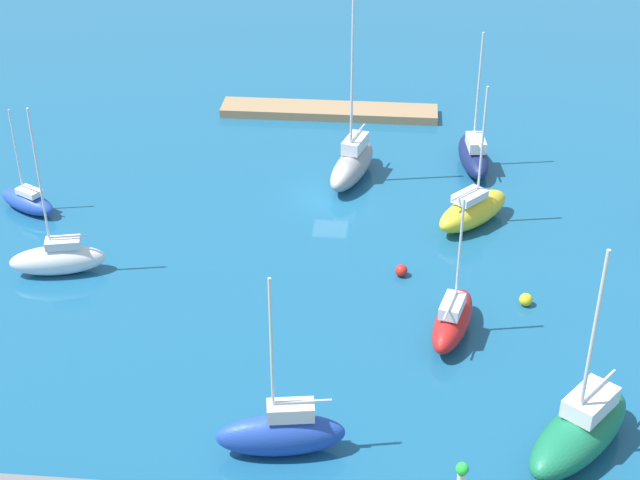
{
  "coord_description": "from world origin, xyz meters",
  "views": [
    {
      "loc": [
        -4.74,
        60.86,
        33.02
      ],
      "look_at": [
        0.0,
        8.33,
        1.5
      ],
      "focal_mm": 54.14,
      "sensor_mm": 36.0,
      "label": 1
    }
  ],
  "objects_px": {
    "sailboat_blue_off_beacon": "(27,201)",
    "sailboat_navy_inner_mooring": "(473,154)",
    "pier_dock": "(329,111)",
    "sailboat_yellow_mid_basin": "(473,210)",
    "mooring_buoy_red": "(401,271)",
    "sailboat_green_near_pier": "(580,430)",
    "mooring_buoy_yellow": "(526,300)",
    "sailboat_white_lone_south": "(58,258)",
    "sailboat_red_far_south": "(453,319)",
    "sailboat_blue_east_end": "(281,433)",
    "sailboat_gray_far_north": "(352,163)"
  },
  "relations": [
    {
      "from": "sailboat_blue_off_beacon",
      "to": "sailboat_navy_inner_mooring",
      "type": "relative_size",
      "value": 0.72
    },
    {
      "from": "pier_dock",
      "to": "sailboat_blue_off_beacon",
      "type": "xyz_separation_m",
      "value": [
        19.67,
        18.72,
        0.44
      ]
    },
    {
      "from": "sailboat_yellow_mid_basin",
      "to": "mooring_buoy_red",
      "type": "relative_size",
      "value": 12.73
    },
    {
      "from": "sailboat_green_near_pier",
      "to": "sailboat_yellow_mid_basin",
      "type": "height_order",
      "value": "sailboat_green_near_pier"
    },
    {
      "from": "sailboat_navy_inner_mooring",
      "to": "mooring_buoy_red",
      "type": "bearing_deg",
      "value": 155.74
    },
    {
      "from": "sailboat_yellow_mid_basin",
      "to": "sailboat_blue_off_beacon",
      "type": "bearing_deg",
      "value": 132.88
    },
    {
      "from": "mooring_buoy_yellow",
      "to": "sailboat_white_lone_south",
      "type": "bearing_deg",
      "value": -1.91
    },
    {
      "from": "sailboat_red_far_south",
      "to": "sailboat_navy_inner_mooring",
      "type": "height_order",
      "value": "sailboat_navy_inner_mooring"
    },
    {
      "from": "sailboat_red_far_south",
      "to": "mooring_buoy_yellow",
      "type": "bearing_deg",
      "value": -37.67
    },
    {
      "from": "sailboat_blue_east_end",
      "to": "mooring_buoy_red",
      "type": "xyz_separation_m",
      "value": [
        -5.52,
        -16.37,
        -0.86
      ]
    },
    {
      "from": "sailboat_gray_far_north",
      "to": "sailboat_green_near_pier",
      "type": "xyz_separation_m",
      "value": [
        -12.73,
        27.9,
        -0.02
      ]
    },
    {
      "from": "pier_dock",
      "to": "sailboat_blue_east_end",
      "type": "relative_size",
      "value": 1.81
    },
    {
      "from": "sailboat_blue_off_beacon",
      "to": "mooring_buoy_yellow",
      "type": "relative_size",
      "value": 9.59
    },
    {
      "from": "sailboat_yellow_mid_basin",
      "to": "mooring_buoy_yellow",
      "type": "bearing_deg",
      "value": -122.47
    },
    {
      "from": "sailboat_yellow_mid_basin",
      "to": "sailboat_red_far_south",
      "type": "bearing_deg",
      "value": -146.34
    },
    {
      "from": "pier_dock",
      "to": "sailboat_navy_inner_mooring",
      "type": "relative_size",
      "value": 1.74
    },
    {
      "from": "sailboat_green_near_pier",
      "to": "sailboat_gray_far_north",
      "type": "bearing_deg",
      "value": -117.79
    },
    {
      "from": "sailboat_yellow_mid_basin",
      "to": "sailboat_blue_east_end",
      "type": "xyz_separation_m",
      "value": [
        10.22,
        23.3,
        0.1
      ]
    },
    {
      "from": "pier_dock",
      "to": "sailboat_red_far_south",
      "type": "relative_size",
      "value": 2.11
    },
    {
      "from": "sailboat_navy_inner_mooring",
      "to": "mooring_buoy_red",
      "type": "distance_m",
      "value": 16.54
    },
    {
      "from": "sailboat_blue_east_end",
      "to": "mooring_buoy_yellow",
      "type": "xyz_separation_m",
      "value": [
        -13.0,
        -13.8,
        -0.85
      ]
    },
    {
      "from": "sailboat_green_near_pier",
      "to": "mooring_buoy_red",
      "type": "bearing_deg",
      "value": -111.76
    },
    {
      "from": "mooring_buoy_red",
      "to": "sailboat_white_lone_south",
      "type": "bearing_deg",
      "value": 4.27
    },
    {
      "from": "sailboat_blue_off_beacon",
      "to": "sailboat_green_near_pier",
      "type": "relative_size",
      "value": 0.65
    },
    {
      "from": "sailboat_red_far_south",
      "to": "mooring_buoy_yellow",
      "type": "xyz_separation_m",
      "value": [
        -4.5,
        -3.46,
        -0.72
      ]
    },
    {
      "from": "sailboat_blue_off_beacon",
      "to": "sailboat_navy_inner_mooring",
      "type": "distance_m",
      "value": 32.85
    },
    {
      "from": "mooring_buoy_yellow",
      "to": "sailboat_green_near_pier",
      "type": "bearing_deg",
      "value": 96.23
    },
    {
      "from": "sailboat_white_lone_south",
      "to": "sailboat_yellow_mid_basin",
      "type": "relative_size",
      "value": 1.12
    },
    {
      "from": "sailboat_yellow_mid_basin",
      "to": "sailboat_blue_east_end",
      "type": "relative_size",
      "value": 0.98
    },
    {
      "from": "pier_dock",
      "to": "sailboat_navy_inner_mooring",
      "type": "xyz_separation_m",
      "value": [
        -11.73,
        9.07,
        0.77
      ]
    },
    {
      "from": "sailboat_green_near_pier",
      "to": "sailboat_navy_inner_mooring",
      "type": "bearing_deg",
      "value": -135.46
    },
    {
      "from": "sailboat_green_near_pier",
      "to": "sailboat_blue_east_end",
      "type": "xyz_separation_m",
      "value": [
        14.35,
        1.4,
        -0.05
      ]
    },
    {
      "from": "sailboat_green_near_pier",
      "to": "pier_dock",
      "type": "bearing_deg",
      "value": -121.11
    },
    {
      "from": "sailboat_blue_east_end",
      "to": "sailboat_navy_inner_mooring",
      "type": "distance_m",
      "value": 33.8
    },
    {
      "from": "sailboat_yellow_mid_basin",
      "to": "mooring_buoy_red",
      "type": "bearing_deg",
      "value": -172.95
    },
    {
      "from": "sailboat_blue_east_end",
      "to": "mooring_buoy_red",
      "type": "bearing_deg",
      "value": -117.47
    },
    {
      "from": "sailboat_gray_far_north",
      "to": "mooring_buoy_yellow",
      "type": "distance_m",
      "value": 19.25
    },
    {
      "from": "sailboat_navy_inner_mooring",
      "to": "mooring_buoy_yellow",
      "type": "relative_size",
      "value": 13.29
    },
    {
      "from": "sailboat_red_far_south",
      "to": "sailboat_blue_east_end",
      "type": "distance_m",
      "value": 13.38
    },
    {
      "from": "sailboat_white_lone_south",
      "to": "sailboat_yellow_mid_basin",
      "type": "height_order",
      "value": "sailboat_white_lone_south"
    },
    {
      "from": "pier_dock",
      "to": "sailboat_blue_off_beacon",
      "type": "relative_size",
      "value": 2.41
    },
    {
      "from": "sailboat_blue_east_end",
      "to": "mooring_buoy_yellow",
      "type": "distance_m",
      "value": 18.97
    },
    {
      "from": "sailboat_white_lone_south",
      "to": "pier_dock",
      "type": "bearing_deg",
      "value": -132.4
    },
    {
      "from": "pier_dock",
      "to": "sailboat_green_near_pier",
      "type": "relative_size",
      "value": 1.57
    },
    {
      "from": "sailboat_blue_east_end",
      "to": "sailboat_blue_off_beacon",
      "type": "bearing_deg",
      "value": -56.08
    },
    {
      "from": "sailboat_white_lone_south",
      "to": "mooring_buoy_yellow",
      "type": "xyz_separation_m",
      "value": [
        -28.96,
        0.97,
        -0.68
      ]
    },
    {
      "from": "pier_dock",
      "to": "mooring_buoy_red",
      "type": "distance_m",
      "value": 25.63
    },
    {
      "from": "sailboat_white_lone_south",
      "to": "mooring_buoy_yellow",
      "type": "distance_m",
      "value": 28.98
    },
    {
      "from": "sailboat_green_near_pier",
      "to": "mooring_buoy_red",
      "type": "height_order",
      "value": "sailboat_green_near_pier"
    },
    {
      "from": "sailboat_gray_far_north",
      "to": "sailboat_white_lone_south",
      "type": "height_order",
      "value": "sailboat_gray_far_north"
    }
  ]
}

